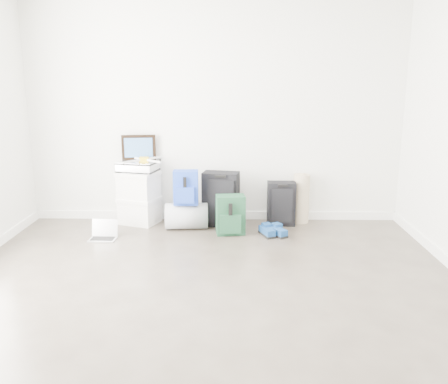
{
  "coord_description": "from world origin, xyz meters",
  "views": [
    {
      "loc": [
        0.21,
        -3.22,
        1.73
      ],
      "look_at": [
        0.12,
        1.9,
        0.49
      ],
      "focal_mm": 38.0,
      "sensor_mm": 36.0,
      "label": 1
    }
  ],
  "objects_px": {
    "duffel_bag": "(187,216)",
    "carry_on": "(281,204)",
    "briefcase": "(138,166)",
    "large_suitcase": "(221,199)",
    "boxes_stack": "(139,197)",
    "laptop": "(104,234)"
  },
  "relations": [
    {
      "from": "boxes_stack",
      "to": "briefcase",
      "type": "xyz_separation_m",
      "value": [
        0.0,
        0.0,
        0.38
      ]
    },
    {
      "from": "duffel_bag",
      "to": "carry_on",
      "type": "distance_m",
      "value": 1.14
    },
    {
      "from": "briefcase",
      "to": "large_suitcase",
      "type": "bearing_deg",
      "value": 9.04
    },
    {
      "from": "boxes_stack",
      "to": "briefcase",
      "type": "height_order",
      "value": "briefcase"
    },
    {
      "from": "laptop",
      "to": "boxes_stack",
      "type": "bearing_deg",
      "value": 65.96
    },
    {
      "from": "carry_on",
      "to": "laptop",
      "type": "relative_size",
      "value": 1.78
    },
    {
      "from": "briefcase",
      "to": "laptop",
      "type": "relative_size",
      "value": 1.47
    },
    {
      "from": "large_suitcase",
      "to": "duffel_bag",
      "type": "bearing_deg",
      "value": -149.67
    },
    {
      "from": "briefcase",
      "to": "carry_on",
      "type": "xyz_separation_m",
      "value": [
        1.71,
        -0.05,
        -0.44
      ]
    },
    {
      "from": "boxes_stack",
      "to": "carry_on",
      "type": "height_order",
      "value": "boxes_stack"
    },
    {
      "from": "duffel_bag",
      "to": "large_suitcase",
      "type": "relative_size",
      "value": 0.76
    },
    {
      "from": "duffel_bag",
      "to": "laptop",
      "type": "xyz_separation_m",
      "value": [
        -0.88,
        -0.38,
        -0.1
      ]
    },
    {
      "from": "boxes_stack",
      "to": "duffel_bag",
      "type": "distance_m",
      "value": 0.65
    },
    {
      "from": "carry_on",
      "to": "laptop",
      "type": "distance_m",
      "value": 2.09
    },
    {
      "from": "carry_on",
      "to": "briefcase",
      "type": "bearing_deg",
      "value": 179.6
    },
    {
      "from": "large_suitcase",
      "to": "boxes_stack",
      "type": "bearing_deg",
      "value": -173.52
    },
    {
      "from": "large_suitcase",
      "to": "carry_on",
      "type": "height_order",
      "value": "large_suitcase"
    },
    {
      "from": "briefcase",
      "to": "large_suitcase",
      "type": "distance_m",
      "value": 1.06
    },
    {
      "from": "duffel_bag",
      "to": "laptop",
      "type": "bearing_deg",
      "value": -161.32
    },
    {
      "from": "duffel_bag",
      "to": "large_suitcase",
      "type": "bearing_deg",
      "value": 15.02
    },
    {
      "from": "duffel_bag",
      "to": "carry_on",
      "type": "xyz_separation_m",
      "value": [
        1.12,
        0.17,
        0.11
      ]
    },
    {
      "from": "boxes_stack",
      "to": "large_suitcase",
      "type": "height_order",
      "value": "large_suitcase"
    }
  ]
}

